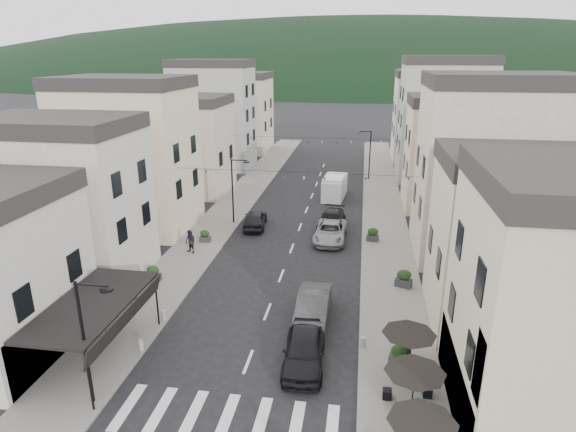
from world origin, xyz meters
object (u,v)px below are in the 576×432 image
Objects in this scene: parked_car_c at (330,232)px; parked_car_e at (255,219)px; parked_car_b at (313,308)px; pedestrian_a at (133,292)px; parked_car_a at (304,349)px; pedestrian_b at (190,242)px; delivery_van at (335,187)px; parked_car_d at (332,221)px.

parked_car_e reaches higher than parked_car_c.
pedestrian_a reaches higher than parked_car_b.
parked_car_a is 16.11m from pedestrian_b.
delivery_van is (-0.45, 12.44, 0.47)m from parked_car_c.
parked_car_d is 12.69m from pedestrian_b.
parked_car_e is (-6.76, -0.65, 0.03)m from parked_car_d.
delivery_van is at bearing 69.43° from pedestrian_a.
parked_car_c is at bearing 52.12° from pedestrian_b.
parked_car_a is 2.85× the size of pedestrian_a.
parked_car_b is 2.81× the size of pedestrian_b.
pedestrian_b is at bearing -115.35° from delivery_van.
delivery_van is 2.91× the size of pedestrian_b.
parked_car_b is 2.99× the size of pedestrian_a.
delivery_van is at bearing 93.37° from parked_car_c.
parked_car_d is at bearing 90.48° from parked_car_b.
parked_car_a is 0.92× the size of delivery_van.
delivery_van reaches higher than parked_car_a.
pedestrian_a is (-11.01, -0.09, 0.13)m from parked_car_b.
pedestrian_b reaches higher than parked_car_d.
parked_car_e is at bearing 164.08° from parked_car_c.
pedestrian_a reaches higher than parked_car_e.
pedestrian_b reaches higher than pedestrian_a.
delivery_van reaches higher than parked_car_e.
parked_car_b is 11.01m from pedestrian_a.
delivery_van reaches higher than parked_car_b.
parked_car_b is at bearing 108.49° from parked_car_e.
delivery_van is at bearing 87.92° from pedestrian_b.
parked_car_a is 19.76m from parked_car_d.
parked_car_d is at bearing 57.17° from pedestrian_a.
pedestrian_b is at bearing -140.91° from parked_car_d.
delivery_van is 27.52m from pedestrian_a.
parked_car_c is 12.46m from delivery_van.
parked_car_a is at bearing -86.50° from parked_car_d.
pedestrian_a is at bearing -66.52° from pedestrian_b.
parked_car_c is 1.04× the size of parked_car_d.
pedestrian_a is at bearing 68.42° from parked_car_e.
parked_car_e is (-6.85, 2.12, 0.03)m from parked_car_c.
delivery_van is at bearing 87.97° from parked_car_a.
parked_car_e is 2.67× the size of pedestrian_a.
delivery_van reaches higher than pedestrian_a.
parked_car_e is at bearing 106.74° from parked_car_a.
parked_car_d is 3.02× the size of pedestrian_a.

